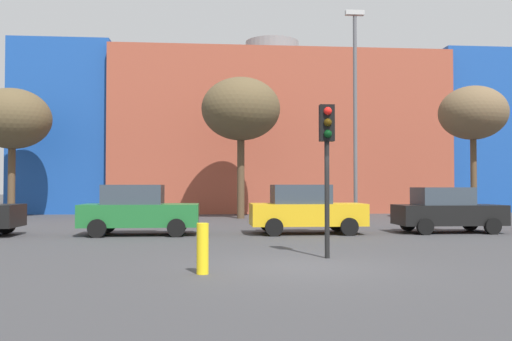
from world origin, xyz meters
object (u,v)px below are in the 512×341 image
(parked_car_1, at_px, (138,210))
(parked_car_2, at_px, (305,209))
(parked_car_3, at_px, (447,210))
(bollard_yellow_0, at_px, (203,249))
(traffic_light_island, at_px, (327,145))
(bare_tree_1, at_px, (473,114))
(street_lamp, at_px, (355,106))
(bare_tree_0, at_px, (241,110))
(bare_tree_2, at_px, (12,119))

(parked_car_1, height_order, parked_car_2, parked_car_2)
(parked_car_3, distance_m, bollard_yellow_0, 12.70)
(traffic_light_island, xyz_separation_m, bare_tree_1, (10.54, 13.53, 2.68))
(parked_car_3, bearing_deg, bare_tree_1, 56.57)
(bollard_yellow_0, xyz_separation_m, street_lamp, (6.27, 11.46, 4.64))
(traffic_light_island, distance_m, bare_tree_1, 17.36)
(bare_tree_0, bearing_deg, traffic_light_island, -85.85)
(parked_car_3, distance_m, street_lamp, 5.75)
(parked_car_2, relative_size, bollard_yellow_0, 4.09)
(bare_tree_2, xyz_separation_m, bollard_yellow_0, (10.71, -19.96, -4.92))
(traffic_light_island, height_order, bare_tree_2, bare_tree_2)
(parked_car_1, distance_m, bollard_yellow_0, 9.21)
(parked_car_1, relative_size, bollard_yellow_0, 4.08)
(parked_car_3, xyz_separation_m, bollard_yellow_0, (-9.08, -8.88, -0.34))
(street_lamp, bearing_deg, parked_car_2, -135.17)
(parked_car_2, height_order, bare_tree_0, bare_tree_0)
(bollard_yellow_0, relative_size, street_lamp, 0.11)
(traffic_light_island, relative_size, bare_tree_2, 0.53)
(traffic_light_island, relative_size, bare_tree_0, 0.49)
(parked_car_2, relative_size, bare_tree_1, 0.61)
(parked_car_1, distance_m, bare_tree_1, 17.93)
(parked_car_2, xyz_separation_m, parked_car_3, (5.41, -0.00, -0.05))
(parked_car_1, relative_size, traffic_light_island, 1.11)
(bare_tree_2, bearing_deg, parked_car_2, -37.61)
(bare_tree_0, distance_m, bollard_yellow_0, 19.27)
(parked_car_3, xyz_separation_m, bare_tree_1, (4.47, 6.78, 4.60))
(parked_car_2, height_order, parked_car_3, parked_car_2)
(traffic_light_island, bearing_deg, bare_tree_1, 143.82)
(parked_car_1, distance_m, street_lamp, 10.00)
(traffic_light_island, xyz_separation_m, bollard_yellow_0, (-3.01, -2.13, -2.26))
(bare_tree_1, height_order, street_lamp, street_lamp)
(parked_car_3, relative_size, bare_tree_0, 0.52)
(parked_car_2, bearing_deg, bare_tree_0, 100.92)
(bare_tree_2, distance_m, bollard_yellow_0, 23.18)
(bare_tree_2, bearing_deg, parked_car_1, -53.15)
(bare_tree_2, bearing_deg, bollard_yellow_0, -61.78)
(parked_car_1, relative_size, bare_tree_2, 0.58)
(bollard_yellow_0, bearing_deg, parked_car_3, 44.35)
(parked_car_1, bearing_deg, bollard_yellow_0, -74.83)
(bare_tree_0, xyz_separation_m, bare_tree_2, (-12.54, 1.54, -0.47))
(parked_car_1, height_order, bollard_yellow_0, parked_car_1)
(bare_tree_0, distance_m, bare_tree_2, 12.65)
(parked_car_2, xyz_separation_m, bare_tree_0, (-1.84, 9.53, 5.00))
(parked_car_2, height_order, bare_tree_1, bare_tree_1)
(bare_tree_1, bearing_deg, parked_car_1, -156.99)
(bare_tree_0, relative_size, bare_tree_2, 1.07)
(parked_car_3, distance_m, bare_tree_1, 9.33)
(traffic_light_island, xyz_separation_m, bare_tree_0, (-1.18, 16.28, 3.13))
(bare_tree_2, relative_size, street_lamp, 0.78)
(parked_car_2, xyz_separation_m, bollard_yellow_0, (-3.67, -8.88, -0.39))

